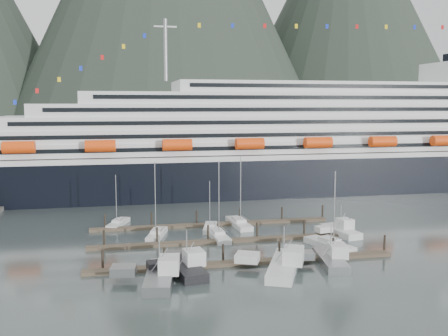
{
  "coord_description": "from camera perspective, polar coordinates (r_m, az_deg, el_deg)",
  "views": [
    {
      "loc": [
        -24.01,
        -85.09,
        24.29
      ],
      "look_at": [
        -1.31,
        22.0,
        10.84
      ],
      "focal_mm": 42.0,
      "sensor_mm": 36.0,
      "label": 1
    }
  ],
  "objects": [
    {
      "name": "sailboat_f",
      "position": [
        102.08,
        -1.53,
        -6.54
      ],
      "size": [
        4.14,
        8.2,
        10.04
      ],
      "rotation": [
        0.0,
        0.0,
        1.32
      ],
      "color": "silver",
      "rests_on": "ground"
    },
    {
      "name": "ground",
      "position": [
        91.69,
        3.69,
        -8.37
      ],
      "size": [
        1600.0,
        1600.0,
        0.0
      ],
      "primitive_type": "plane",
      "color": "#495654",
      "rests_on": "ground"
    },
    {
      "name": "dock_far",
      "position": [
        105.69,
        -1.26,
        -6.11
      ],
      "size": [
        48.18,
        2.28,
        3.2
      ],
      "color": "#4F4032",
      "rests_on": "ground"
    },
    {
      "name": "trawler_d",
      "position": [
        82.46,
        11.42,
        -9.65
      ],
      "size": [
        8.44,
        11.34,
        6.49
      ],
      "rotation": [
        0.0,
        0.0,
        1.41
      ],
      "color": "gray",
      "rests_on": "ground"
    },
    {
      "name": "trawler_c",
      "position": [
        78.46,
        6.38,
        -10.37
      ],
      "size": [
        11.69,
        14.4,
        7.23
      ],
      "rotation": [
        0.0,
        0.0,
        1.15
      ],
      "color": "silver",
      "rests_on": "ground"
    },
    {
      "name": "sailboat_e",
      "position": [
        107.77,
        -11.44,
        -5.95
      ],
      "size": [
        5.02,
        8.76,
        10.74
      ],
      "rotation": [
        0.0,
        0.0,
        1.22
      ],
      "color": "silver",
      "rests_on": "ground"
    },
    {
      "name": "dock_mid",
      "position": [
        93.32,
        0.24,
        -7.89
      ],
      "size": [
        48.18,
        2.28,
        3.2
      ],
      "color": "#4F4032",
      "rests_on": "ground"
    },
    {
      "name": "dock_near",
      "position": [
        81.15,
        2.22,
        -10.19
      ],
      "size": [
        48.18,
        2.28,
        3.2
      ],
      "color": "#4F4032",
      "rests_on": "ground"
    },
    {
      "name": "trawler_b",
      "position": [
        77.02,
        -4.15,
        -10.7
      ],
      "size": [
        8.43,
        11.04,
        6.94
      ],
      "rotation": [
        0.0,
        0.0,
        1.7
      ],
      "color": "black",
      "rests_on": "ground"
    },
    {
      "name": "sailboat_d",
      "position": [
        96.24,
        -0.71,
        -7.36
      ],
      "size": [
        3.11,
        10.77,
        14.66
      ],
      "rotation": [
        0.0,
        0.0,
        1.63
      ],
      "color": "silver",
      "rests_on": "ground"
    },
    {
      "name": "trawler_a",
      "position": [
        74.12,
        -7.13,
        -11.44
      ],
      "size": [
        9.75,
        13.39,
        7.14
      ],
      "rotation": [
        0.0,
        0.0,
        1.41
      ],
      "color": "gray",
      "rests_on": "ground"
    },
    {
      "name": "sailboat_g",
      "position": [
        105.32,
        1.63,
        -6.09
      ],
      "size": [
        3.3,
        10.91,
        14.78
      ],
      "rotation": [
        0.0,
        0.0,
        1.63
      ],
      "color": "silver",
      "rests_on": "ground"
    },
    {
      "name": "trawler_e",
      "position": [
        100.74,
        12.51,
        -6.64
      ],
      "size": [
        7.59,
        9.93,
        6.15
      ],
      "rotation": [
        0.0,
        0.0,
        1.75
      ],
      "color": "silver",
      "rests_on": "ground"
    },
    {
      "name": "sailboat_b",
      "position": [
        97.63,
        -7.32,
        -7.21
      ],
      "size": [
        4.85,
        9.53,
        14.35
      ],
      "rotation": [
        0.0,
        0.0,
        1.29
      ],
      "color": "silver",
      "rests_on": "ground"
    },
    {
      "name": "cruise_ship",
      "position": [
        150.6,
        9.11,
        2.25
      ],
      "size": [
        210.0,
        30.4,
        50.3
      ],
      "color": "black",
      "rests_on": "ground"
    },
    {
      "name": "sailboat_h",
      "position": [
        91.52,
        11.39,
        -8.24
      ],
      "size": [
        6.08,
        10.48,
        13.76
      ],
      "rotation": [
        0.0,
        0.0,
        1.91
      ],
      "color": "silver",
      "rests_on": "ground"
    }
  ]
}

